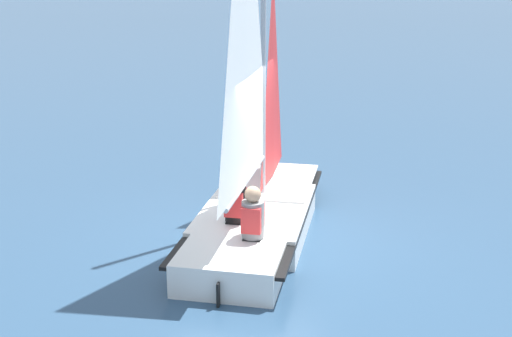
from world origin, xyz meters
The scene contains 4 objects.
ground_plane centered at (0.00, 0.00, 0.00)m, with size 260.00×260.00×0.00m, color #2D4C6B.
sailboat_main centered at (0.05, -0.02, 0.85)m, with size 4.66×3.15×5.91m.
sailor_helm centered at (0.54, -0.41, 0.62)m, with size 0.41×0.39×1.16m.
sailor_crew centered at (1.17, -0.29, 0.62)m, with size 0.41×0.39×1.16m.
Camera 1 is at (8.95, -1.85, 3.83)m, focal length 45.00 mm.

